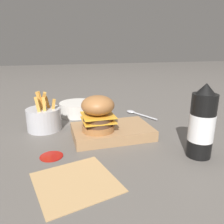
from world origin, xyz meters
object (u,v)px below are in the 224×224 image
(serving_board, at_px, (112,132))
(fries_basket, at_px, (44,118))
(ketchup_bottle, at_px, (202,124))
(side_bowl, at_px, (78,108))
(spoon, at_px, (135,113))
(burger, at_px, (98,113))

(serving_board, relative_size, fries_basket, 1.81)
(serving_board, xyz_separation_m, ketchup_bottle, (0.19, -0.19, 0.07))
(ketchup_bottle, height_order, fries_basket, ketchup_bottle)
(ketchup_bottle, bearing_deg, side_bowl, 119.92)
(fries_basket, bearing_deg, spoon, 12.02)
(fries_basket, height_order, spoon, fries_basket)
(serving_board, bearing_deg, fries_basket, 149.68)
(side_bowl, xyz_separation_m, spoon, (0.24, -0.06, -0.02))
(serving_board, distance_m, ketchup_bottle, 0.28)
(fries_basket, bearing_deg, serving_board, -30.32)
(burger, xyz_separation_m, spoon, (0.21, 0.22, -0.08))
(serving_board, distance_m, spoon, 0.26)
(burger, xyz_separation_m, fries_basket, (-0.16, 0.14, -0.05))
(ketchup_bottle, relative_size, spoon, 1.24)
(serving_board, height_order, side_bowl, side_bowl)
(side_bowl, bearing_deg, burger, -84.57)
(side_bowl, distance_m, spoon, 0.25)
(burger, distance_m, side_bowl, 0.29)
(ketchup_bottle, height_order, spoon, ketchup_bottle)
(serving_board, height_order, ketchup_bottle, ketchup_bottle)
(burger, distance_m, fries_basket, 0.22)
(ketchup_bottle, bearing_deg, fries_basket, 141.66)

